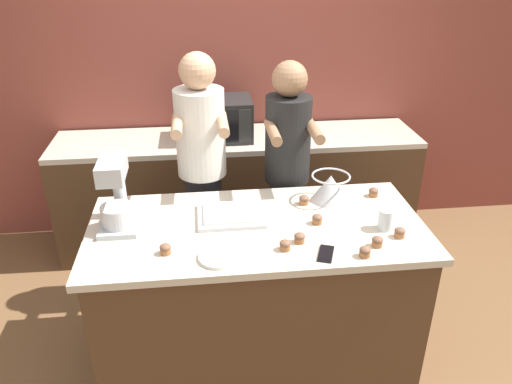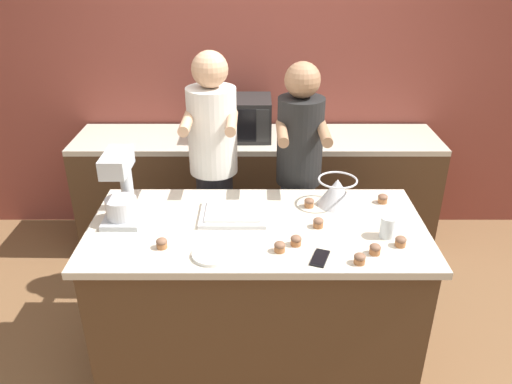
{
  "view_description": "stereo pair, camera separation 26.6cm",
  "coord_description": "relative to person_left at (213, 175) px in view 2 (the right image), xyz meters",
  "views": [
    {
      "loc": [
        -0.27,
        -2.31,
        2.28
      ],
      "look_at": [
        0.0,
        0.04,
        1.08
      ],
      "focal_mm": 35.0,
      "sensor_mm": 36.0,
      "label": 1
    },
    {
      "loc": [
        -0.01,
        -2.33,
        2.28
      ],
      "look_at": [
        0.0,
        0.04,
        1.08
      ],
      "focal_mm": 35.0,
      "sensor_mm": 36.0,
      "label": 2
    }
  ],
  "objects": [
    {
      "name": "cupcake_3",
      "position": [
        0.48,
        -0.82,
        0.01
      ],
      "size": [
        0.06,
        0.06,
        0.05
      ],
      "color": "#9E6038",
      "rests_on": "island_counter"
    },
    {
      "name": "person_right",
      "position": [
        0.55,
        -0.0,
        -0.03
      ],
      "size": [
        0.31,
        0.49,
        1.64
      ],
      "color": "#33384C",
      "rests_on": "ground_plane"
    },
    {
      "name": "small_plate",
      "position": [
        0.06,
        -0.91,
        -0.01
      ],
      "size": [
        0.21,
        0.21,
        0.02
      ],
      "color": "white",
      "rests_on": "island_counter"
    },
    {
      "name": "back_wall",
      "position": [
        0.28,
        1.02,
        0.44
      ],
      "size": [
        10.0,
        0.06,
        2.7
      ],
      "color": "brown",
      "rests_on": "ground_plane"
    },
    {
      "name": "microwave_oven",
      "position": [
        0.16,
        0.67,
        0.16
      ],
      "size": [
        0.46,
        0.37,
        0.3
      ],
      "color": "black",
      "rests_on": "back_counter"
    },
    {
      "name": "cupcake_0",
      "position": [
        0.58,
        -0.41,
        0.01
      ],
      "size": [
        0.06,
        0.06,
        0.05
      ],
      "color": "#9E6038",
      "rests_on": "island_counter"
    },
    {
      "name": "cupcake_7",
      "position": [
        0.86,
        -0.89,
        0.01
      ],
      "size": [
        0.06,
        0.06,
        0.05
      ],
      "color": "#9E6038",
      "rests_on": "island_counter"
    },
    {
      "name": "cupcake_4",
      "position": [
        0.77,
        -0.98,
        0.01
      ],
      "size": [
        0.06,
        0.06,
        0.05
      ],
      "color": "#9E6038",
      "rests_on": "island_counter"
    },
    {
      "name": "baking_tray",
      "position": [
        0.15,
        -0.52,
        0.0
      ],
      "size": [
        0.37,
        0.3,
        0.04
      ],
      "color": "silver",
      "rests_on": "island_counter"
    },
    {
      "name": "cupcake_2",
      "position": [
        1.02,
        -0.36,
        0.01
      ],
      "size": [
        0.06,
        0.06,
        0.05
      ],
      "color": "#9E6038",
      "rests_on": "island_counter"
    },
    {
      "name": "cupcake_5",
      "position": [
        0.39,
        -0.87,
        0.01
      ],
      "size": [
        0.06,
        0.06,
        0.05
      ],
      "color": "#9E6038",
      "rests_on": "island_counter"
    },
    {
      "name": "cupcake_6",
      "position": [
        -0.2,
        -0.84,
        0.01
      ],
      "size": [
        0.06,
        0.06,
        0.05
      ],
      "color": "#9E6038",
      "rests_on": "island_counter"
    },
    {
      "name": "mixing_bowl",
      "position": [
        0.74,
        -0.38,
        0.07
      ],
      "size": [
        0.23,
        0.23,
        0.16
      ],
      "color": "#BCBCC1",
      "rests_on": "island_counter"
    },
    {
      "name": "cupcake_1",
      "position": [
        0.61,
        -0.64,
        0.01
      ],
      "size": [
        0.06,
        0.06,
        0.05
      ],
      "color": "#9E6038",
      "rests_on": "island_counter"
    },
    {
      "name": "stand_mixer",
      "position": [
        -0.46,
        -0.54,
        0.16
      ],
      "size": [
        0.2,
        0.3,
        0.39
      ],
      "color": "#B2B7BC",
      "rests_on": "island_counter"
    },
    {
      "name": "ground_plane",
      "position": [
        0.28,
        -0.62,
        -0.91
      ],
      "size": [
        16.0,
        16.0,
        0.0
      ],
      "primitive_type": "plane",
      "color": "brown"
    },
    {
      "name": "person_left",
      "position": [
        0.0,
        0.0,
        0.0
      ],
      "size": [
        0.33,
        0.49,
        1.71
      ],
      "color": "#232328",
      "rests_on": "ground_plane"
    },
    {
      "name": "back_counter",
      "position": [
        0.28,
        0.67,
        -0.45
      ],
      "size": [
        2.8,
        0.6,
        0.92
      ],
      "color": "#4C331E",
      "rests_on": "ground_plane"
    },
    {
      "name": "island_counter",
      "position": [
        0.28,
        -0.62,
        -0.46
      ],
      "size": [
        1.82,
        0.87,
        0.9
      ],
      "color": "#4C331E",
      "rests_on": "ground_plane"
    },
    {
      "name": "drinking_glass",
      "position": [
        0.95,
        -0.73,
        0.04
      ],
      "size": [
        0.08,
        0.08,
        0.11
      ],
      "color": "silver",
      "rests_on": "island_counter"
    },
    {
      "name": "cell_phone",
      "position": [
        0.58,
        -0.94,
        -0.01
      ],
      "size": [
        0.12,
        0.16,
        0.01
      ],
      "color": "black",
      "rests_on": "island_counter"
    },
    {
      "name": "cupcake_8",
      "position": [
        1.0,
        -0.82,
        0.01
      ],
      "size": [
        0.06,
        0.06,
        0.05
      ],
      "color": "#9E6038",
      "rests_on": "island_counter"
    }
  ]
}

